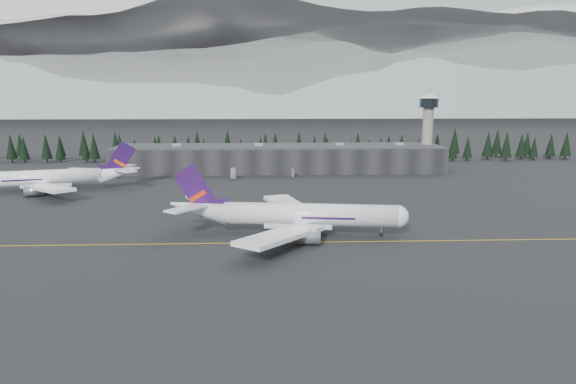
{
  "coord_description": "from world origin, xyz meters",
  "views": [
    {
      "loc": [
        -6.25,
        -128.26,
        37.03
      ],
      "look_at": [
        0.0,
        20.0,
        9.0
      ],
      "focal_mm": 32.0,
      "sensor_mm": 36.0,
      "label": 1
    }
  ],
  "objects_px": {
    "control_tower": "(428,123)",
    "jet_parked": "(54,178)",
    "gse_vehicle_a": "(233,178)",
    "gse_vehicle_b": "(293,176)",
    "jet_main": "(289,215)",
    "terminal": "(279,158)"
  },
  "relations": [
    {
      "from": "control_tower",
      "to": "jet_parked",
      "type": "bearing_deg",
      "value": -161.57
    },
    {
      "from": "gse_vehicle_a",
      "to": "gse_vehicle_b",
      "type": "bearing_deg",
      "value": 2.19
    },
    {
      "from": "jet_main",
      "to": "gse_vehicle_a",
      "type": "xyz_separation_m",
      "value": [
        -20.78,
        93.34,
        -4.65
      ]
    },
    {
      "from": "terminal",
      "to": "gse_vehicle_a",
      "type": "relative_size",
      "value": 30.27
    },
    {
      "from": "jet_parked",
      "to": "gse_vehicle_a",
      "type": "relative_size",
      "value": 12.06
    },
    {
      "from": "jet_parked",
      "to": "gse_vehicle_b",
      "type": "distance_m",
      "value": 100.37
    },
    {
      "from": "control_tower",
      "to": "jet_parked",
      "type": "relative_size",
      "value": 0.59
    },
    {
      "from": "terminal",
      "to": "jet_parked",
      "type": "relative_size",
      "value": 2.51
    },
    {
      "from": "terminal",
      "to": "jet_main",
      "type": "bearing_deg",
      "value": -90.21
    },
    {
      "from": "control_tower",
      "to": "jet_parked",
      "type": "distance_m",
      "value": 174.24
    },
    {
      "from": "terminal",
      "to": "gse_vehicle_a",
      "type": "distance_m",
      "value": 33.64
    },
    {
      "from": "gse_vehicle_a",
      "to": "gse_vehicle_b",
      "type": "xyz_separation_m",
      "value": [
        27.14,
        4.74,
        -0.03
      ]
    },
    {
      "from": "control_tower",
      "to": "gse_vehicle_b",
      "type": "bearing_deg",
      "value": -161.02
    },
    {
      "from": "control_tower",
      "to": "jet_main",
      "type": "xyz_separation_m",
      "value": [
        -75.44,
        -121.84,
        -18.02
      ]
    },
    {
      "from": "terminal",
      "to": "gse_vehicle_a",
      "type": "height_order",
      "value": "terminal"
    },
    {
      "from": "gse_vehicle_a",
      "to": "gse_vehicle_b",
      "type": "relative_size",
      "value": 1.28
    },
    {
      "from": "control_tower",
      "to": "jet_parked",
      "type": "xyz_separation_m",
      "value": [
        -164.42,
        -54.79,
        -18.01
      ]
    },
    {
      "from": "gse_vehicle_b",
      "to": "gse_vehicle_a",
      "type": "bearing_deg",
      "value": -107.04
    },
    {
      "from": "control_tower",
      "to": "gse_vehicle_b",
      "type": "xyz_separation_m",
      "value": [
        -69.09,
        -23.76,
        -22.7
      ]
    },
    {
      "from": "control_tower",
      "to": "terminal",
      "type": "bearing_deg",
      "value": -177.71
    },
    {
      "from": "control_tower",
      "to": "jet_main",
      "type": "relative_size",
      "value": 0.58
    },
    {
      "from": "gse_vehicle_b",
      "to": "control_tower",
      "type": "bearing_deg",
      "value": 82.04
    }
  ]
}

